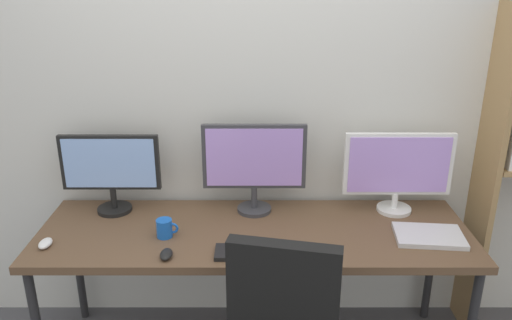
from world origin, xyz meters
The scene contains 10 objects.
wall_back centered at (0.00, 1.02, 1.30)m, with size 4.53×0.10×2.60m.
desk centered at (0.00, 0.60, 0.69)m, with size 2.13×0.68×0.74m.
monitor_left centered at (-0.74, 0.81, 0.98)m, with size 0.51×0.18×0.42m.
monitor_center centered at (0.00, 0.81, 1.02)m, with size 0.53×0.18×0.48m.
monitor_right centered at (0.74, 0.81, 0.98)m, with size 0.56×0.18×0.43m.
keyboard_main centered at (0.00, 0.37, 0.75)m, with size 0.35×0.13×0.02m, color black.
mouse_left_side centered at (-0.97, 0.44, 0.76)m, with size 0.06×0.10×0.03m, color silver.
mouse_right_side centered at (-0.39, 0.34, 0.76)m, with size 0.06×0.10×0.03m, color black.
laptop_closed centered at (0.84, 0.52, 0.75)m, with size 0.32×0.22×0.02m, color silver.
coffee_mug centered at (-0.43, 0.53, 0.79)m, with size 0.11×0.08×0.09m.
Camera 1 is at (0.01, -1.65, 1.97)m, focal length 36.13 mm.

